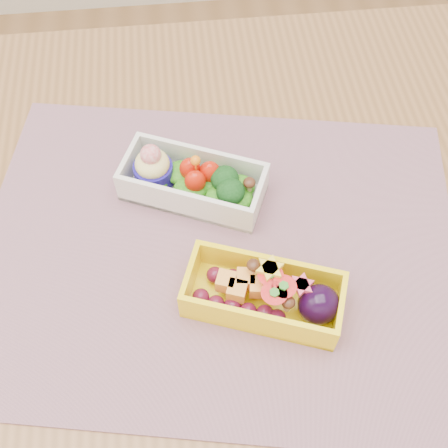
{
  "coord_description": "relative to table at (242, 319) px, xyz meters",
  "views": [
    {
      "loc": [
        -0.05,
        -0.26,
        1.25
      ],
      "look_at": [
        -0.02,
        0.04,
        0.79
      ],
      "focal_mm": 45.44,
      "sensor_mm": 36.0,
      "label": 1
    }
  ],
  "objects": [
    {
      "name": "ground",
      "position": [
        0.0,
        0.0,
        -0.65
      ],
      "size": [
        3.0,
        3.0,
        0.0
      ],
      "primitive_type": "plane",
      "color": "olive"
    },
    {
      "name": "table",
      "position": [
        0.0,
        0.0,
        0.0
      ],
      "size": [
        1.2,
        0.8,
        0.75
      ],
      "color": "brown",
      "rests_on": "ground"
    },
    {
      "name": "placemat",
      "position": [
        -0.02,
        0.04,
        0.1
      ],
      "size": [
        0.55,
        0.46,
        0.0
      ],
      "primitive_type": "cube",
      "rotation": [
        0.0,
        0.0,
        -0.19
      ],
      "color": "gray",
      "rests_on": "table"
    },
    {
      "name": "bento_white",
      "position": [
        -0.04,
        0.11,
        0.12
      ],
      "size": [
        0.16,
        0.12,
        0.06
      ],
      "rotation": [
        0.0,
        0.0,
        -0.41
      ],
      "color": "silver",
      "rests_on": "placemat"
    },
    {
      "name": "bento_yellow",
      "position": [
        0.02,
        -0.03,
        0.12
      ],
      "size": [
        0.16,
        0.11,
        0.05
      ],
      "rotation": [
        0.0,
        0.0,
        -0.35
      ],
      "color": "yellow",
      "rests_on": "placemat"
    }
  ]
}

